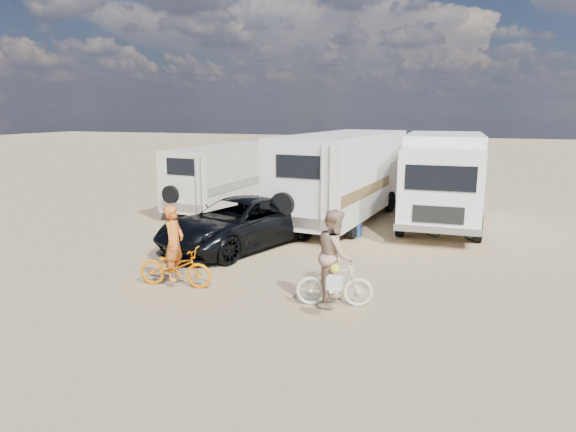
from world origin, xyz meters
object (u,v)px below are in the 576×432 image
(rider_man, at_px, (174,250))
(rv_left, at_px, (228,178))
(dark_suv, at_px, (238,223))
(rv_main, at_px, (343,178))
(bike_man, at_px, (175,267))
(crate, at_px, (318,230))
(bike_woman, at_px, (334,284))
(cooler, at_px, (353,230))
(rider_woman, at_px, (335,263))
(box_truck, at_px, (442,181))
(bike_parked, at_px, (453,225))

(rider_man, bearing_deg, rv_left, 12.64)
(dark_suv, distance_m, rider_man, 3.64)
(rv_main, distance_m, dark_suv, 5.14)
(bike_man, relative_size, crate, 3.85)
(bike_woman, relative_size, cooler, 3.24)
(crate, bearing_deg, rv_main, 85.12)
(rv_left, distance_m, dark_suv, 6.08)
(rv_left, bearing_deg, rider_woman, -48.46)
(box_truck, distance_m, cooler, 3.91)
(rv_main, height_order, rider_woman, rv_main)
(dark_suv, xyz_separation_m, bike_parked, (6.04, 3.10, -0.27))
(bike_parked, bearing_deg, bike_woman, 164.65)
(bike_woman, distance_m, bike_parked, 7.06)
(cooler, bearing_deg, bike_man, -114.07)
(rv_left, bearing_deg, crate, -29.54)
(dark_suv, height_order, bike_parked, dark_suv)
(rv_left, relative_size, bike_man, 3.67)
(rider_woman, height_order, cooler, rider_woman)
(dark_suv, bearing_deg, rider_woman, -23.29)
(bike_woman, distance_m, rider_woman, 0.45)
(cooler, xyz_separation_m, crate, (-1.10, -0.33, -0.01))
(rv_left, relative_size, box_truck, 0.94)
(rv_main, height_order, box_truck, rv_main)
(rv_left, bearing_deg, cooler, -21.73)
(rv_left, height_order, bike_parked, rv_left)
(rv_main, height_order, bike_woman, rv_main)
(bike_man, height_order, bike_woman, bike_woman)
(box_truck, distance_m, dark_suv, 7.52)
(box_truck, bearing_deg, dark_suv, -139.08)
(rv_left, height_order, bike_woman, rv_left)
(rv_left, height_order, rider_woman, rv_left)
(bike_man, distance_m, rider_woman, 3.80)
(rider_man, bearing_deg, box_truck, -38.06)
(box_truck, relative_size, bike_parked, 3.93)
(box_truck, bearing_deg, bike_man, -123.54)
(dark_suv, bearing_deg, rider_man, -69.08)
(rider_man, xyz_separation_m, crate, (1.81, 5.73, -0.68))
(rider_man, relative_size, bike_parked, 0.98)
(bike_man, distance_m, crate, 6.01)
(bike_man, height_order, crate, bike_man)
(bike_parked, xyz_separation_m, cooler, (-3.07, -0.68, -0.26))
(dark_suv, bearing_deg, bike_parked, 47.08)
(bike_man, relative_size, bike_woman, 1.10)
(rv_main, relative_size, bike_parked, 4.49)
(box_truck, distance_m, bike_parked, 2.27)
(bike_man, xyz_separation_m, rider_woman, (3.77, 0.04, 0.47))
(rv_left, height_order, bike_man, rv_left)
(bike_man, bearing_deg, box_truck, -38.06)
(rider_man, xyz_separation_m, cooler, (2.90, 6.06, -0.66))
(bike_man, bearing_deg, rider_woman, -95.12)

